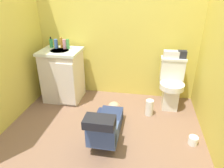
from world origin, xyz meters
TOP-DOWN VIEW (x-y plane):
  - ground_plane at (0.00, 0.00)m, footprint 3.01×3.19m
  - wall_back at (0.00, 1.14)m, footprint 2.67×0.08m
  - toilet at (0.88, 0.82)m, footprint 0.36×0.46m
  - vanity_cabinet at (-0.80, 0.76)m, footprint 0.60×0.53m
  - faucet at (-0.81, 0.91)m, footprint 0.02×0.02m
  - person_plumber at (0.07, -0.08)m, footprint 0.39×1.06m
  - tissue_box at (0.83, 0.91)m, footprint 0.22×0.11m
  - toiletry_bag at (0.98, 0.91)m, footprint 0.12×0.09m
  - soap_dispenser at (-1.00, 0.89)m, footprint 0.06×0.06m
  - bottle_blue at (-0.90, 0.85)m, footprint 0.06×0.06m
  - bottle_amber at (-0.83, 0.89)m, footprint 0.04×0.04m
  - bottle_pink at (-0.76, 0.84)m, footprint 0.05×0.05m
  - bottle_green at (-0.71, 0.86)m, footprint 0.05×0.05m
  - paper_towel_roll at (0.58, 0.50)m, footprint 0.11×0.11m
  - toilet_paper_roll at (1.09, -0.03)m, footprint 0.11×0.11m

SIDE VIEW (x-z plane):
  - ground_plane at x=0.00m, z-range -0.04..0.00m
  - toilet_paper_roll at x=1.09m, z-range 0.00..0.10m
  - paper_towel_roll at x=0.58m, z-range 0.00..0.24m
  - person_plumber at x=0.07m, z-range -0.08..0.44m
  - toilet at x=0.88m, z-range -0.01..0.74m
  - vanity_cabinet at x=-0.80m, z-range 0.01..0.83m
  - tissue_box at x=0.83m, z-range 0.75..0.85m
  - toiletry_bag at x=0.98m, z-range 0.75..0.86m
  - faucet at x=-0.81m, z-range 0.82..0.92m
  - soap_dispenser at x=-1.00m, z-range 0.80..0.97m
  - bottle_blue at x=-0.90m, z-range 0.82..0.96m
  - bottle_pink at x=-0.76m, z-range 0.82..0.97m
  - bottle_green at x=-0.71m, z-range 0.82..0.97m
  - bottle_amber at x=-0.83m, z-range 0.82..0.98m
  - wall_back at x=0.00m, z-range 0.00..2.40m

